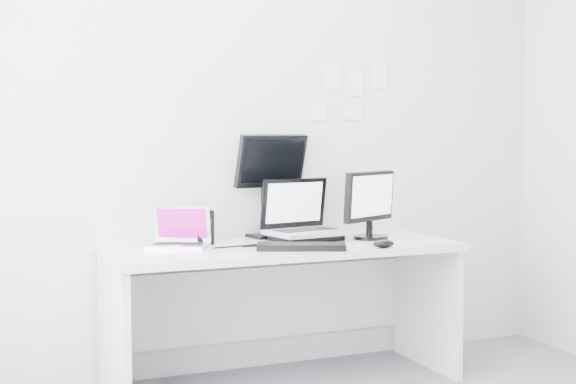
# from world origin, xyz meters

# --- Properties ---
(back_wall) EXTENTS (3.60, 0.00, 3.60)m
(back_wall) POSITION_xyz_m (0.00, 1.60, 1.35)
(back_wall) COLOR silver
(back_wall) RESTS_ON ground
(desk) EXTENTS (1.80, 0.70, 0.73)m
(desk) POSITION_xyz_m (0.00, 1.25, 0.36)
(desk) COLOR silver
(desk) RESTS_ON ground
(macbook) EXTENTS (0.36, 0.33, 0.22)m
(macbook) POSITION_xyz_m (-0.53, 1.33, 0.84)
(macbook) COLOR silver
(macbook) RESTS_ON desk
(speaker) EXTENTS (0.11, 0.11, 0.17)m
(speaker) POSITION_xyz_m (-0.37, 1.41, 0.82)
(speaker) COLOR black
(speaker) RESTS_ON desk
(dell_laptop) EXTENTS (0.45, 0.38, 0.34)m
(dell_laptop) POSITION_xyz_m (0.17, 1.33, 0.90)
(dell_laptop) COLOR #A4A7AB
(dell_laptop) RESTS_ON desk
(rear_monitor) EXTENTS (0.45, 0.25, 0.58)m
(rear_monitor) POSITION_xyz_m (0.04, 1.55, 1.02)
(rear_monitor) COLOR black
(rear_monitor) RESTS_ON desk
(samsung_monitor) EXTENTS (0.45, 0.36, 0.38)m
(samsung_monitor) POSITION_xyz_m (0.52, 1.26, 0.92)
(samsung_monitor) COLOR black
(samsung_monitor) RESTS_ON desk
(keyboard) EXTENTS (0.46, 0.31, 0.03)m
(keyboard) POSITION_xyz_m (0.01, 1.04, 0.74)
(keyboard) COLOR black
(keyboard) RESTS_ON desk
(mouse) EXTENTS (0.13, 0.09, 0.04)m
(mouse) POSITION_xyz_m (0.42, 0.94, 0.75)
(mouse) COLOR black
(mouse) RESTS_ON desk
(wall_note_0) EXTENTS (0.10, 0.00, 0.14)m
(wall_note_0) POSITION_xyz_m (0.45, 1.59, 1.62)
(wall_note_0) COLOR white
(wall_note_0) RESTS_ON back_wall
(wall_note_1) EXTENTS (0.09, 0.00, 0.13)m
(wall_note_1) POSITION_xyz_m (0.60, 1.59, 1.58)
(wall_note_1) COLOR white
(wall_note_1) RESTS_ON back_wall
(wall_note_2) EXTENTS (0.10, 0.00, 0.14)m
(wall_note_2) POSITION_xyz_m (0.75, 1.59, 1.63)
(wall_note_2) COLOR white
(wall_note_2) RESTS_ON back_wall
(wall_note_3) EXTENTS (0.11, 0.00, 0.08)m
(wall_note_3) POSITION_xyz_m (0.58, 1.59, 1.42)
(wall_note_3) COLOR white
(wall_note_3) RESTS_ON back_wall
(wall_note_4) EXTENTS (0.10, 0.00, 0.11)m
(wall_note_4) POSITION_xyz_m (0.36, 1.59, 1.43)
(wall_note_4) COLOR white
(wall_note_4) RESTS_ON back_wall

